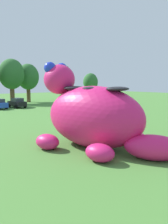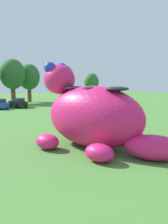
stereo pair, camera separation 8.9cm
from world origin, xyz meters
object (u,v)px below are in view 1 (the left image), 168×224
at_px(giant_inflatable_creature, 93,116).
at_px(spectator_near_inflatable, 89,120).
at_px(car_black, 17,103).
at_px(spectator_mid_field, 77,107).

height_order(giant_inflatable_creature, spectator_near_inflatable, giant_inflatable_creature).
xyz_separation_m(giant_inflatable_creature, car_black, (5.71, 27.29, -1.30)).
distance_m(car_black, spectator_near_inflatable, 22.60).
relative_size(spectator_near_inflatable, spectator_mid_field, 1.00).
bearing_deg(giant_inflatable_creature, car_black, 78.19).
xyz_separation_m(spectator_near_inflatable, spectator_mid_field, (6.48, 10.50, 0.00)).
xyz_separation_m(giant_inflatable_creature, spectator_near_inflatable, (3.56, 4.80, -1.31)).
relative_size(giant_inflatable_creature, spectator_near_inflatable, 6.37).
relative_size(car_black, spectator_mid_field, 2.47).
bearing_deg(car_black, giant_inflatable_creature, -101.81).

